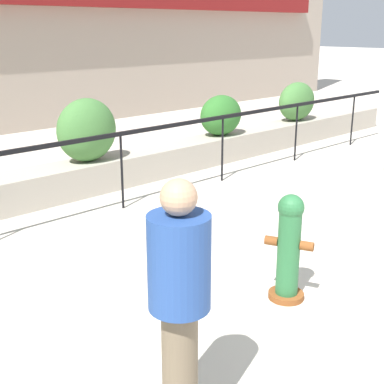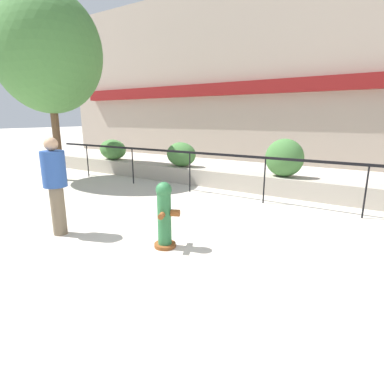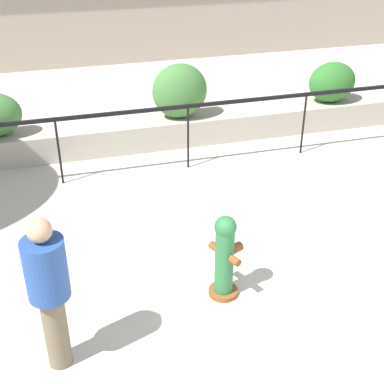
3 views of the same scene
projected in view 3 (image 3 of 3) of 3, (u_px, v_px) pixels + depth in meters
planter_wall_low at (173, 130)px, 10.12m from camera, size 18.00×0.70×0.50m
fence_railing_segment at (188, 112)px, 8.82m from camera, size 15.00×0.05×1.15m
hedge_bush_2 at (180, 91)px, 9.78m from camera, size 1.02×0.70×1.01m
hedge_bush_3 at (332, 82)px, 10.58m from camera, size 0.96×0.66×0.80m
fire_hydrant at (225, 256)px, 6.14m from camera, size 0.48×0.47×1.08m
pedestrian at (49, 286)px, 4.99m from camera, size 0.56×0.56×1.73m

